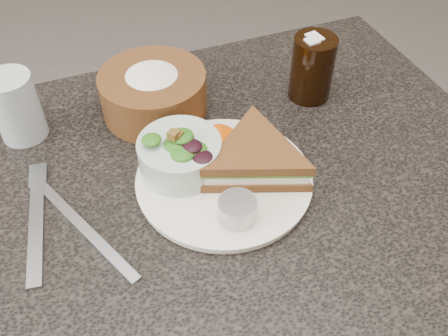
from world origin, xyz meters
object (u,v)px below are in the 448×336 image
Objects in this scene: dining_table at (200,315)px; dinner_plate at (224,180)px; bread_basket at (153,87)px; cola_glass at (313,65)px; salad_bowl at (180,150)px; sandwich at (255,158)px; dressing_ramekin at (237,210)px; water_glass at (16,107)px.

dinner_plate is at bearing 0.19° from dining_table.
cola_glass is at bearing -11.90° from bread_basket.
dining_table is at bearing -87.53° from salad_bowl.
sandwich is 1.04× the size of bread_basket.
dinner_plate is 0.08m from dressing_ramekin.
bread_basket is at bearing 103.87° from dinner_plate.
bread_basket reaches higher than dining_table.
sandwich is 1.66× the size of water_glass.
salad_bowl is at bearing -91.44° from bread_basket.
dining_table is at bearing 118.04° from dressing_ramekin.
sandwich is at bearing 51.60° from dressing_ramekin.
sandwich is at bearing -139.10° from cola_glass.
bread_basket is (0.00, 0.20, 0.42)m from dining_table.
dining_table is at bearing -179.81° from dinner_plate.
bread_basket is at bearing 89.38° from dining_table.
sandwich is 0.22m from cola_glass.
salad_bowl is (-0.05, 0.04, 0.04)m from dinner_plate.
dressing_ramekin is (0.04, -0.12, -0.02)m from salad_bowl.
dressing_ramekin is at bearing -70.21° from salad_bowl.
dining_table is 5.45× the size of sandwich.
water_glass reaches higher than dressing_ramekin.
dressing_ramekin is 0.48× the size of water_glass.
salad_bowl is 0.97× the size of cola_glass.
cola_glass is (0.27, 0.14, 0.44)m from dining_table.
salad_bowl is at bearing 109.79° from dressing_ramekin.
dressing_ramekin is 0.43× the size of cola_glass.
cola_glass is at bearing -8.88° from water_glass.
salad_bowl is 0.27m from water_glass.
salad_bowl reaches higher than dinner_plate.
bread_basket is (-0.05, 0.20, 0.04)m from dinner_plate.
dining_table is 0.47m from bread_basket.
dinner_plate is at bearing -39.53° from water_glass.
salad_bowl reaches higher than dressing_ramekin.
sandwich is (0.05, -0.00, 0.03)m from dinner_plate.
bread_basket reaches higher than sandwich.
dinner_plate is 0.08m from salad_bowl.
dining_table is 5.69× the size of bread_basket.
dinner_plate is at bearing 82.27° from dressing_ramekin.
salad_bowl is 1.10× the size of water_glass.
salad_bowl is 0.29m from cola_glass.
sandwich is 0.09m from dressing_ramekin.
dinner_plate is 2.31× the size of water_glass.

